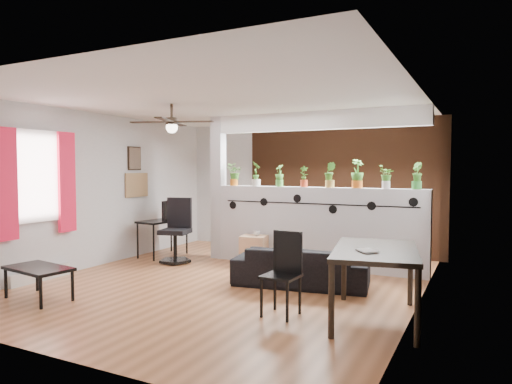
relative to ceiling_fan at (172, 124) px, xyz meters
The scene contains 29 objects.
room_shell 1.33m from the ceiling_fan, 20.56° to the left, with size 6.30×7.10×2.90m.
partition_wall 2.91m from the ceiling_fan, 48.37° to the left, with size 3.60×0.18×1.35m, color #BCBCC1.
ceiling_header 2.41m from the ceiling_fan, 48.37° to the left, with size 3.60×0.18×0.30m, color white.
pier_column 2.09m from the ceiling_fan, 99.77° to the left, with size 0.22×0.20×2.60m, color #BCBCC1.
brick_panel 3.78m from the ceiling_fan, 63.93° to the left, with size 3.90×0.05×2.60m, color #A3562F.
vine_decal 2.64m from the ceiling_fan, 46.80° to the left, with size 3.31×0.01×0.30m.
window_assembly 2.13m from the ceiling_fan, 152.87° to the right, with size 0.09×1.30×1.55m.
baseboard_heater 2.96m from the ceiling_fan, 152.65° to the right, with size 0.08×1.00×0.18m, color silver.
corkboard 2.38m from the ceiling_fan, 144.85° to the left, with size 0.03×0.60×0.45m, color olive.
framed_art 2.19m from the ceiling_fan, 145.97° to the left, with size 0.03×0.34×0.44m.
ceiling_fan is the anchor object (origin of this frame).
potted_plant_0 1.95m from the ceiling_fan, 89.36° to the left, with size 0.25×0.23×0.40m.
potted_plant_1 2.00m from the ceiling_fan, 75.32° to the left, with size 0.29×0.29×0.44m.
potted_plant_2 2.16m from the ceiling_fan, 62.86° to the left, with size 0.24×0.23×0.38m.
potted_plant_3 2.39m from the ceiling_fan, 52.64° to the left, with size 0.21×0.20×0.36m.
potted_plant_4 2.67m from the ceiling_fan, 44.59° to the left, with size 0.23×0.19×0.42m.
potted_plant_5 2.99m from the ceiling_fan, 38.33° to the left, with size 0.30×0.31×0.46m.
potted_plant_6 3.36m from the ceiling_fan, 33.41° to the left, with size 0.18×0.21×0.37m.
potted_plant_7 3.73m from the ceiling_fan, 29.51° to the left, with size 0.25×0.26×0.41m.
sofa 2.79m from the ceiling_fan, 18.44° to the left, with size 1.80×0.71×0.53m, color black.
cube_shelf 2.59m from the ceiling_fan, 67.65° to the left, with size 0.42×0.38×0.52m, color tan.
cup 2.37m from the ceiling_fan, 65.99° to the left, with size 0.12×0.12×0.09m, color gray.
computer_desk 2.61m from the ceiling_fan, 132.50° to the left, with size 0.61×1.00×0.69m.
monitor 2.59m from the ceiling_fan, 129.73° to the left, with size 0.06×0.36×0.20m, color black.
office_chair 2.25m from the ceiling_fan, 124.29° to the left, with size 0.58×0.58×1.12m.
dining_table 3.47m from the ceiling_fan, ahead, with size 1.13×1.58×0.79m.
book 3.39m from the ceiling_fan, 13.72° to the right, with size 0.17×0.22×0.02m, color gray.
folding_chair 2.80m from the ceiling_fan, 17.92° to the right, with size 0.40×0.40×0.94m.
coffee_table 2.65m from the ceiling_fan, 121.09° to the right, with size 0.95×0.62×0.42m.
Camera 1 is at (3.30, -5.71, 1.67)m, focal length 32.00 mm.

